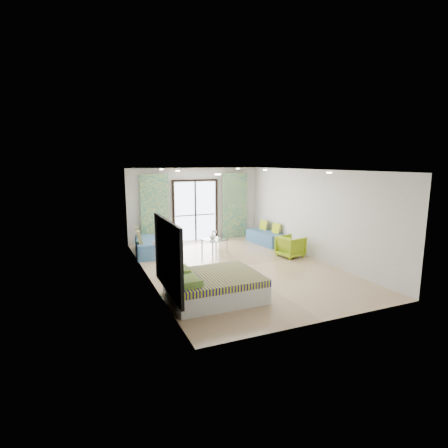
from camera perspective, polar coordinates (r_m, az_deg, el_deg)
name	(u,v)px	position (r m, az deg, el deg)	size (l,w,h in m)	color
floor	(238,267)	(9.95, 2.23, -6.95)	(5.00, 7.50, 0.01)	tan
ceiling	(238,170)	(9.51, 2.34, 8.79)	(5.00, 7.50, 0.01)	silver
wall_back	(195,204)	(13.09, -4.75, 3.21)	(5.00, 0.01, 2.70)	silver
wall_front	(327,251)	(6.52, 16.52, -4.26)	(5.00, 0.01, 2.70)	silver
wall_left	(147,226)	(8.88, -12.48, -0.31)	(0.01, 7.50, 2.70)	silver
wall_right	(312,214)	(10.93, 14.22, 1.56)	(0.01, 7.50, 2.70)	silver
balcony_door	(195,207)	(13.08, -4.70, 2.80)	(1.76, 0.08, 2.28)	black
balcony_rail	(195,215)	(13.13, -4.69, 1.47)	(1.52, 0.03, 0.04)	#595451
curtain_left	(155,210)	(12.54, -11.22, 2.28)	(1.00, 0.10, 2.50)	silver
curtain_right	(235,206)	(13.50, 1.77, 3.02)	(1.00, 0.10, 2.50)	silver
downlight_a	(218,174)	(7.12, -1.01, 8.10)	(0.12, 0.12, 0.02)	#FFE0B2
downlight_b	(329,173)	(8.57, 16.81, 8.02)	(0.12, 0.12, 0.02)	#FFE0B2
downlight_c	(178,171)	(9.96, -7.56, 8.60)	(0.12, 0.12, 0.02)	#FFE0B2
downlight_d	(265,170)	(11.05, 6.74, 8.76)	(0.12, 0.12, 0.02)	#FFE0B2
downlight_e	(161,169)	(11.90, -10.17, 8.77)	(0.12, 0.12, 0.02)	#FFE0B2
downlight_f	(238,169)	(12.82, 2.26, 9.01)	(0.12, 0.12, 0.02)	#FFE0B2
headboard	(167,256)	(7.13, -9.22, -5.21)	(0.06, 2.10, 1.50)	black
switch_plate	(154,243)	(8.32, -11.36, -3.08)	(0.02, 0.10, 0.10)	silver
bed	(213,286)	(7.65, -1.77, -10.09)	(1.93, 1.57, 0.67)	silver
daybed_left	(146,246)	(11.41, -12.54, -3.56)	(0.88, 1.81, 0.86)	#3A608C
daybed_right	(266,237)	(12.66, 6.80, -2.14)	(0.80, 1.66, 0.79)	#3A608C
coffee_table	(214,241)	(11.36, -1.59, -2.74)	(0.82, 0.82, 0.77)	silver
vase	(213,236)	(11.33, -1.87, -1.99)	(0.21, 0.21, 0.21)	white
armchair	(291,245)	(11.05, 10.84, -3.45)	(0.70, 0.66, 0.72)	#8DAC16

